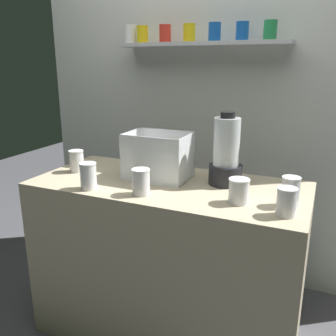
% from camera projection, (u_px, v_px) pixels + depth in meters
% --- Properties ---
extents(ground_plane, '(8.00, 8.00, 0.00)m').
position_uv_depth(ground_plane, '(168.00, 329.00, 2.12)').
color(ground_plane, '#4C4C51').
extents(counter, '(1.40, 0.64, 0.90)m').
position_uv_depth(counter, '(168.00, 260.00, 2.00)').
color(counter, tan).
rests_on(counter, ground_plane).
extents(back_wall_unit, '(2.60, 0.24, 2.50)m').
position_uv_depth(back_wall_unit, '(214.00, 98.00, 2.44)').
color(back_wall_unit, silver).
rests_on(back_wall_unit, ground_plane).
extents(carrot_display_bin, '(0.33, 0.23, 0.24)m').
position_uv_depth(carrot_display_bin, '(159.00, 164.00, 1.93)').
color(carrot_display_bin, white).
rests_on(carrot_display_bin, counter).
extents(blender_pitcher, '(0.17, 0.17, 0.37)m').
position_uv_depth(blender_pitcher, '(226.00, 155.00, 1.82)').
color(blender_pitcher, black).
rests_on(blender_pitcher, counter).
extents(juice_cup_beet_far_left, '(0.08, 0.08, 0.12)m').
position_uv_depth(juice_cup_beet_far_left, '(77.00, 162.00, 2.05)').
color(juice_cup_beet_far_left, white).
rests_on(juice_cup_beet_far_left, counter).
extents(juice_cup_pomegranate_left, '(0.08, 0.08, 0.13)m').
position_uv_depth(juice_cup_pomegranate_left, '(88.00, 178.00, 1.77)').
color(juice_cup_pomegranate_left, white).
rests_on(juice_cup_pomegranate_left, counter).
extents(juice_cup_pomegranate_middle, '(0.09, 0.09, 0.12)m').
position_uv_depth(juice_cup_pomegranate_middle, '(141.00, 183.00, 1.69)').
color(juice_cup_pomegranate_middle, white).
rests_on(juice_cup_pomegranate_middle, counter).
extents(juice_cup_orange_right, '(0.09, 0.09, 0.11)m').
position_uv_depth(juice_cup_orange_right, '(239.00, 192.00, 1.59)').
color(juice_cup_orange_right, white).
rests_on(juice_cup_orange_right, counter).
extents(juice_cup_carrot_far_right, '(0.08, 0.08, 0.12)m').
position_uv_depth(juice_cup_carrot_far_right, '(286.00, 204.00, 1.46)').
color(juice_cup_carrot_far_right, white).
rests_on(juice_cup_carrot_far_right, counter).
extents(juice_cup_carrot_rightmost, '(0.08, 0.08, 0.13)m').
position_uv_depth(juice_cup_carrot_rightmost, '(290.00, 193.00, 1.56)').
color(juice_cup_carrot_rightmost, white).
rests_on(juice_cup_carrot_rightmost, counter).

